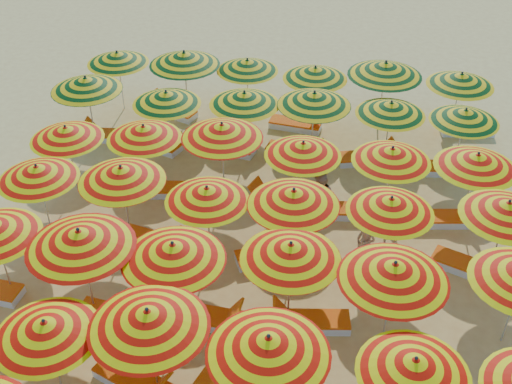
# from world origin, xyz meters

# --- Properties ---
(ground) EXTENTS (120.00, 120.00, 0.00)m
(ground) POSITION_xyz_m (0.00, 0.00, 0.00)
(ground) COLOR #DFBD63
(ground) RESTS_ON ground
(umbrella_7) EXTENTS (2.45, 2.45, 2.16)m
(umbrella_7) POSITION_xyz_m (-3.22, -4.69, 1.91)
(umbrella_7) COLOR silver
(umbrella_7) RESTS_ON ground
(umbrella_8) EXTENTS (2.52, 2.52, 2.43)m
(umbrella_8) POSITION_xyz_m (-1.32, -4.39, 2.14)
(umbrella_8) COLOR silver
(umbrella_8) RESTS_ON ground
(umbrella_9) EXTENTS (2.90, 2.90, 2.40)m
(umbrella_9) POSITION_xyz_m (0.94, -4.68, 2.11)
(umbrella_9) COLOR silver
(umbrella_9) RESTS_ON ground
(umbrella_10) EXTENTS (2.43, 2.43, 2.17)m
(umbrella_10) POSITION_xyz_m (3.50, -4.62, 1.91)
(umbrella_10) COLOR silver
(umbrella_10) RESTS_ON ground
(umbrella_13) EXTENTS (2.79, 2.79, 2.49)m
(umbrella_13) POSITION_xyz_m (-3.34, -2.45, 2.19)
(umbrella_13) COLOR silver
(umbrella_13) RESTS_ON ground
(umbrella_14) EXTENTS (2.29, 2.29, 2.37)m
(umbrella_14) POSITION_xyz_m (-1.33, -2.47, 2.08)
(umbrella_14) COLOR silver
(umbrella_14) RESTS_ON ground
(umbrella_15) EXTENTS (2.83, 2.83, 2.30)m
(umbrella_15) POSITION_xyz_m (1.09, -2.05, 2.03)
(umbrella_15) COLOR silver
(umbrella_15) RESTS_ON ground
(umbrella_16) EXTENTS (2.67, 2.67, 2.41)m
(umbrella_16) POSITION_xyz_m (3.20, -2.48, 2.12)
(umbrella_16) COLOR silver
(umbrella_16) RESTS_ON ground
(umbrella_18) EXTENTS (2.20, 2.20, 2.16)m
(umbrella_18) POSITION_xyz_m (-5.46, 0.15, 1.90)
(umbrella_18) COLOR silver
(umbrella_18) RESTS_ON ground
(umbrella_19) EXTENTS (2.18, 2.18, 2.31)m
(umbrella_19) POSITION_xyz_m (-3.29, 0.20, 2.03)
(umbrella_19) COLOR silver
(umbrella_19) RESTS_ON ground
(umbrella_20) EXTENTS (2.61, 2.61, 2.17)m
(umbrella_20) POSITION_xyz_m (-1.08, -0.17, 1.91)
(umbrella_20) COLOR silver
(umbrella_20) RESTS_ON ground
(umbrella_21) EXTENTS (2.59, 2.59, 2.34)m
(umbrella_21) POSITION_xyz_m (0.98, -0.21, 2.06)
(umbrella_21) COLOR silver
(umbrella_21) RESTS_ON ground
(umbrella_22) EXTENTS (2.37, 2.37, 2.19)m
(umbrella_22) POSITION_xyz_m (3.23, -0.02, 1.93)
(umbrella_22) COLOR silver
(umbrella_22) RESTS_ON ground
(umbrella_23) EXTENTS (2.19, 2.19, 2.27)m
(umbrella_23) POSITION_xyz_m (5.85, 0.09, 2.00)
(umbrella_23) COLOR silver
(umbrella_23) RESTS_ON ground
(umbrella_24) EXTENTS (2.27, 2.27, 2.15)m
(umbrella_24) POSITION_xyz_m (-5.47, 2.09, 1.89)
(umbrella_24) COLOR silver
(umbrella_24) RESTS_ON ground
(umbrella_25) EXTENTS (2.71, 2.71, 2.19)m
(umbrella_25) POSITION_xyz_m (-3.36, 2.37, 1.93)
(umbrella_25) COLOR silver
(umbrella_25) RESTS_ON ground
(umbrella_26) EXTENTS (2.39, 2.39, 2.38)m
(umbrella_26) POSITION_xyz_m (-1.19, 2.46, 2.09)
(umbrella_26) COLOR silver
(umbrella_26) RESTS_ON ground
(umbrella_27) EXTENTS (2.48, 2.48, 2.18)m
(umbrella_27) POSITION_xyz_m (1.02, 2.13, 1.92)
(umbrella_27) COLOR silver
(umbrella_27) RESTS_ON ground
(umbrella_28) EXTENTS (2.74, 2.74, 2.20)m
(umbrella_28) POSITION_xyz_m (3.32, 2.14, 1.94)
(umbrella_28) COLOR silver
(umbrella_28) RESTS_ON ground
(umbrella_29) EXTENTS (2.70, 2.70, 2.26)m
(umbrella_29) POSITION_xyz_m (5.44, 2.07, 1.99)
(umbrella_29) COLOR silver
(umbrella_29) RESTS_ON ground
(umbrella_30) EXTENTS (2.27, 2.27, 2.33)m
(umbrella_30) POSITION_xyz_m (-5.83, 4.71, 2.05)
(umbrella_30) COLOR silver
(umbrella_30) RESTS_ON ground
(umbrella_31) EXTENTS (2.15, 2.15, 2.19)m
(umbrella_31) POSITION_xyz_m (-3.24, 4.39, 1.93)
(umbrella_31) COLOR silver
(umbrella_31) RESTS_ON ground
(umbrella_32) EXTENTS (2.28, 2.28, 2.25)m
(umbrella_32) POSITION_xyz_m (-0.91, 4.57, 1.98)
(umbrella_32) COLOR silver
(umbrella_32) RESTS_ON ground
(umbrella_33) EXTENTS (2.29, 2.29, 2.32)m
(umbrella_33) POSITION_xyz_m (1.15, 4.70, 2.05)
(umbrella_33) COLOR silver
(umbrella_33) RESTS_ON ground
(umbrella_34) EXTENTS (2.58, 2.58, 2.17)m
(umbrella_34) POSITION_xyz_m (3.38, 4.69, 1.91)
(umbrella_34) COLOR silver
(umbrella_34) RESTS_ON ground
(umbrella_35) EXTENTS (2.55, 2.55, 2.12)m
(umbrella_35) POSITION_xyz_m (5.48, 4.62, 1.87)
(umbrella_35) COLOR silver
(umbrella_35) RESTS_ON ground
(umbrella_36) EXTENTS (2.61, 2.61, 2.19)m
(umbrella_36) POSITION_xyz_m (-5.56, 6.93, 1.92)
(umbrella_36) COLOR silver
(umbrella_36) RESTS_ON ground
(umbrella_37) EXTENTS (2.33, 2.33, 2.45)m
(umbrella_37) POSITION_xyz_m (-3.20, 6.67, 2.16)
(umbrella_37) COLOR silver
(umbrella_37) RESTS_ON ground
(umbrella_38) EXTENTS (2.61, 2.61, 2.16)m
(umbrella_38) POSITION_xyz_m (-1.19, 6.99, 1.90)
(umbrella_38) COLOR silver
(umbrella_38) RESTS_ON ground
(umbrella_39) EXTENTS (2.47, 2.47, 2.21)m
(umbrella_39) POSITION_xyz_m (1.05, 6.64, 1.94)
(umbrella_39) COLOR silver
(umbrella_39) RESTS_ON ground
(umbrella_40) EXTENTS (3.11, 3.11, 2.49)m
(umbrella_40) POSITION_xyz_m (3.23, 6.71, 2.19)
(umbrella_40) COLOR silver
(umbrella_40) RESTS_ON ground
(umbrella_41) EXTENTS (2.23, 2.23, 2.23)m
(umbrella_41) POSITION_xyz_m (5.59, 6.76, 1.96)
(umbrella_41) COLOR silver
(umbrella_41) RESTS_ON ground
(lounger_4) EXTENTS (1.82, 1.22, 0.69)m
(lounger_4) POSITION_xyz_m (-1.83, -4.32, 0.15)
(lounger_4) COLOR white
(lounger_4) RESTS_ON ground
(lounger_7) EXTENTS (1.81, 0.88, 0.69)m
(lounger_7) POSITION_xyz_m (-2.74, -2.69, 0.15)
(lounger_7) COLOR white
(lounger_7) RESTS_ON ground
(lounger_8) EXTENTS (1.78, 0.72, 0.69)m
(lounger_8) POSITION_xyz_m (-0.73, -2.43, 0.15)
(lounger_8) COLOR white
(lounger_8) RESTS_ON ground
(lounger_9) EXTENTS (1.79, 0.79, 0.69)m
(lounger_9) POSITION_xyz_m (1.59, -2.23, 0.15)
(lounger_9) COLOR white
(lounger_9) RESTS_ON ground
(lounger_10) EXTENTS (1.82, 1.00, 0.69)m
(lounger_10) POSITION_xyz_m (-2.69, -0.01, 0.15)
(lounger_10) COLOR white
(lounger_10) RESTS_ON ground
(lounger_11) EXTENTS (1.82, 1.23, 0.69)m
(lounger_11) POSITION_xyz_m (0.48, -0.12, 0.15)
(lounger_11) COLOR white
(lounger_11) RESTS_ON ground
(lounger_12) EXTENTS (1.82, 1.22, 0.69)m
(lounger_12) POSITION_xyz_m (5.35, 0.09, 0.15)
(lounger_12) COLOR white
(lounger_12) RESTS_ON ground
(lounger_13) EXTENTS (1.79, 0.77, 0.69)m
(lounger_13) POSITION_xyz_m (-2.86, 2.22, 0.15)
(lounger_13) COLOR white
(lounger_13) RESTS_ON ground
(lounger_14) EXTENTS (1.83, 1.16, 0.69)m
(lounger_14) POSITION_xyz_m (0.43, 1.95, 0.15)
(lounger_14) COLOR white
(lounger_14) RESTS_ON ground
(lounger_15) EXTENTS (1.78, 0.75, 0.69)m
(lounger_15) POSITION_xyz_m (2.82, 1.99, 0.15)
(lounger_15) COLOR white
(lounger_15) RESTS_ON ground
(lounger_16) EXTENTS (1.80, 0.81, 0.69)m
(lounger_16) POSITION_xyz_m (4.94, 1.95, 0.15)
(lounger_16) COLOR white
(lounger_16) RESTS_ON ground
(lounger_17) EXTENTS (1.77, 0.72, 0.69)m
(lounger_17) POSITION_xyz_m (-5.33, 4.88, 0.15)
(lounger_17) COLOR white
(lounger_17) RESTS_ON ground
(lounger_18) EXTENTS (1.82, 1.20, 0.69)m
(lounger_18) POSITION_xyz_m (-3.74, 4.59, 0.15)
(lounger_18) COLOR white
(lounger_18) RESTS_ON ground
(lounger_19) EXTENTS (1.82, 0.98, 0.69)m
(lounger_19) POSITION_xyz_m (-1.41, 4.71, 0.15)
(lounger_19) COLOR white
(lounger_19) RESTS_ON ground
(lounger_20) EXTENTS (1.82, 0.97, 0.69)m
(lounger_20) POSITION_xyz_m (0.64, 4.69, 0.15)
(lounger_20) COLOR white
(lounger_20) RESTS_ON ground
(lounger_21) EXTENTS (1.82, 1.02, 0.69)m
(lounger_21) POSITION_xyz_m (2.88, 4.70, 0.15)
(lounger_21) COLOR white
(lounger_21) RESTS_ON ground
(lounger_22) EXTENTS (1.76, 0.67, 0.69)m
(lounger_22) POSITION_xyz_m (4.98, 4.40, 0.15)
(lounger_22) COLOR white
(lounger_22) RESTS_ON ground
(lounger_23) EXTENTS (1.82, 1.21, 0.69)m
(lounger_23) POSITION_xyz_m (-3.80, 6.76, 0.15)
(lounger_23) COLOR white
(lounger_23) RESTS_ON ground
(lounger_24) EXTENTS (1.80, 0.85, 0.69)m
(lounger_24) POSITION_xyz_m (0.55, 6.40, 0.15)
(lounger_24) COLOR white
(lounger_24) RESTS_ON ground
(lounger_25) EXTENTS (1.79, 0.77, 0.69)m
(lounger_25) POSITION_xyz_m (6.09, 6.86, 0.15)
(lounger_25) COLOR white
(lounger_25) RESTS_ON ground
(beachgoer_a) EXTENTS (0.64, 0.66, 1.53)m
(beachgoer_a) POSITION_xyz_m (2.78, -0.06, 0.76)
(beachgoer_a) COLOR tan
(beachgoer_a) RESTS_ON ground
(beachgoer_b) EXTENTS (0.97, 0.91, 1.58)m
(beachgoer_b) POSITION_xyz_m (1.59, 1.48, 0.79)
(beachgoer_b) COLOR tan
(beachgoer_b) RESTS_ON ground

